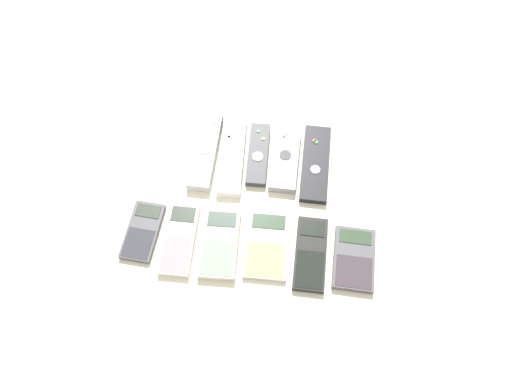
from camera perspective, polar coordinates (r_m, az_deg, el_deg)
ground_plane at (r=1.08m, az=-0.16°, el=-1.57°), size 3.00×3.00×0.00m
remote_0 at (r=1.15m, az=-5.80°, el=4.81°), size 0.05×0.21×0.03m
remote_1 at (r=1.14m, az=-2.75°, el=4.32°), size 0.06×0.21×0.02m
remote_2 at (r=1.14m, az=0.24°, el=4.33°), size 0.05×0.16×0.02m
remote_3 at (r=1.13m, az=3.33°, el=3.70°), size 0.06×0.16×0.02m
remote_4 at (r=1.13m, az=6.81°, el=3.25°), size 0.06×0.20×0.02m
calculator_0 at (r=1.08m, az=-12.81°, el=-4.39°), size 0.07×0.14×0.01m
calculator_1 at (r=1.05m, az=-8.75°, el=-5.34°), size 0.07×0.16×0.02m
calculator_2 at (r=1.04m, az=-4.17°, el=-5.90°), size 0.08×0.16×0.02m
calculator_3 at (r=1.04m, az=1.25°, el=-6.07°), size 0.09×0.15×0.01m
calculator_4 at (r=1.03m, az=6.25°, el=-7.03°), size 0.06×0.16×0.02m
calculator_5 at (r=1.04m, az=11.13°, el=-7.50°), size 0.08×0.14×0.02m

